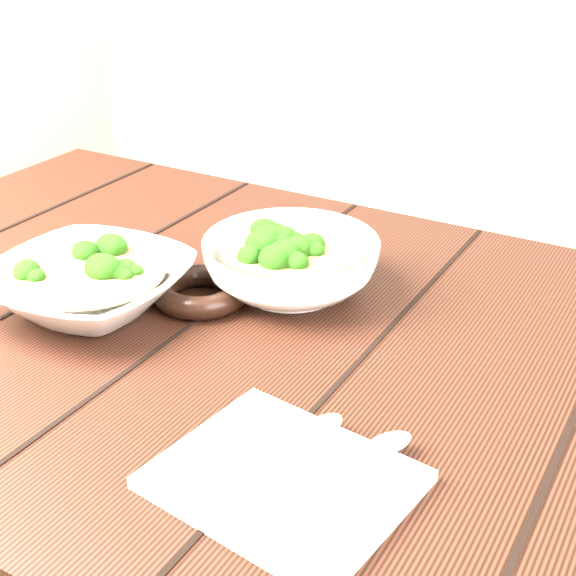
# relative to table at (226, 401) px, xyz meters

# --- Properties ---
(table) EXTENTS (1.20, 0.80, 0.75)m
(table) POSITION_rel_table_xyz_m (0.00, 0.00, 0.00)
(table) COLOR #33170E
(table) RESTS_ON ground
(soup_bowl_front) EXTENTS (0.24, 0.24, 0.07)m
(soup_bowl_front) POSITION_rel_table_xyz_m (-0.15, -0.06, 0.15)
(soup_bowl_front) COLOR silver
(soup_bowl_front) RESTS_ON table
(soup_bowl_back) EXTENTS (0.28, 0.28, 0.08)m
(soup_bowl_back) POSITION_rel_table_xyz_m (0.04, 0.10, 0.16)
(soup_bowl_back) COLOR silver
(soup_bowl_back) RESTS_ON table
(trivet) EXTENTS (0.13, 0.13, 0.03)m
(trivet) POSITION_rel_table_xyz_m (-0.04, 0.02, 0.13)
(trivet) COLOR black
(trivet) RESTS_ON table
(napkin) EXTENTS (0.22, 0.19, 0.01)m
(napkin) POSITION_rel_table_xyz_m (0.21, -0.22, 0.13)
(napkin) COLOR beige
(napkin) RESTS_ON table
(spoon_left) EXTENTS (0.05, 0.17, 0.01)m
(spoon_left) POSITION_rel_table_xyz_m (0.20, -0.18, 0.13)
(spoon_left) COLOR #B5AF9F
(spoon_left) RESTS_ON napkin
(spoon_right) EXTENTS (0.09, 0.16, 0.01)m
(spoon_right) POSITION_rel_table_xyz_m (0.25, -0.17, 0.13)
(spoon_right) COLOR #B5AF9F
(spoon_right) RESTS_ON napkin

